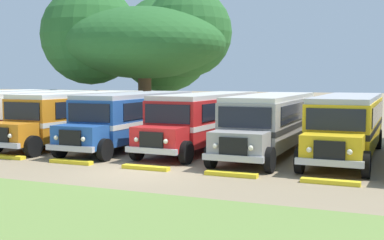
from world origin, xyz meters
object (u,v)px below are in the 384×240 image
parked_bus_slot_5 (271,121)px  broad_shade_tree (145,40)px  parked_bus_slot_1 (33,113)px  parked_bus_slot_2 (79,115)px  parked_bus_slot_3 (136,116)px  parked_bus_slot_4 (206,118)px  parked_bus_slot_6 (348,123)px

parked_bus_slot_5 → broad_shade_tree: size_ratio=0.76×
parked_bus_slot_1 → broad_shade_tree: size_ratio=0.76×
parked_bus_slot_2 → parked_bus_slot_3: (3.42, 0.24, 0.00)m
parked_bus_slot_4 → broad_shade_tree: bearing=-137.3°
parked_bus_slot_2 → parked_bus_slot_4: bearing=100.3°
parked_bus_slot_2 → parked_bus_slot_4: 7.24m
parked_bus_slot_4 → broad_shade_tree: broad_shade_tree is taller
parked_bus_slot_3 → parked_bus_slot_6: (10.79, 0.48, 0.00)m
parked_bus_slot_6 → broad_shade_tree: 20.60m
broad_shade_tree → parked_bus_slot_5: bearing=-42.0°
broad_shade_tree → parked_bus_slot_6: bearing=-34.6°
parked_bus_slot_6 → parked_bus_slot_2: bearing=-86.3°
parked_bus_slot_1 → parked_bus_slot_3: size_ratio=1.00×
parked_bus_slot_6 → parked_bus_slot_3: bearing=-86.7°
parked_bus_slot_1 → parked_bus_slot_2: (3.32, -0.19, 0.00)m
parked_bus_slot_3 → parked_bus_slot_5: size_ratio=1.00×
parked_bus_slot_3 → parked_bus_slot_4: 3.82m
parked_bus_slot_5 → parked_bus_slot_1: bearing=-88.8°
parked_bus_slot_2 → parked_bus_slot_5: 10.71m
parked_bus_slot_4 → broad_shade_tree: size_ratio=0.76×
parked_bus_slot_1 → broad_shade_tree: 12.92m
parked_bus_slot_1 → parked_bus_slot_4: bearing=95.0°
parked_bus_slot_4 → parked_bus_slot_3: bearing=-77.0°
parked_bus_slot_4 → parked_bus_slot_5: (3.53, -0.55, 0.00)m
parked_bus_slot_4 → broad_shade_tree: 15.41m
parked_bus_slot_4 → parked_bus_slot_6: 7.04m
parked_bus_slot_1 → parked_bus_slot_5: bearing=91.7°
parked_bus_slot_4 → parked_bus_slot_1: bearing=-83.6°
parked_bus_slot_2 → broad_shade_tree: size_ratio=0.76×
parked_bus_slot_5 → broad_shade_tree: broad_shade_tree is taller
parked_bus_slot_2 → parked_bus_slot_5: bearing=94.9°
parked_bus_slot_2 → parked_bus_slot_3: same height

